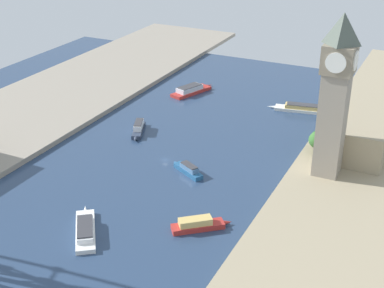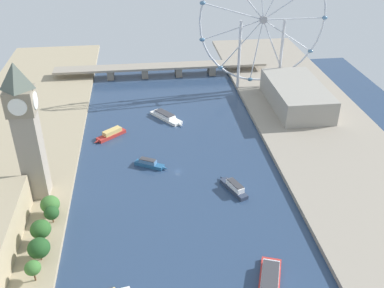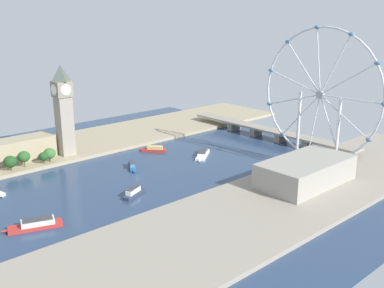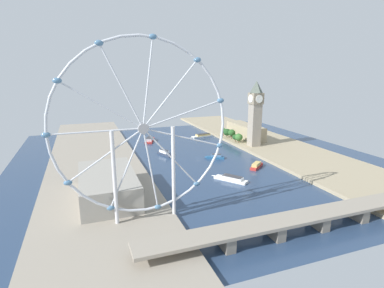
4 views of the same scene
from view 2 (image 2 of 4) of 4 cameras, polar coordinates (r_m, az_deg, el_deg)
ground_plane at (r=285.15m, az=-1.86°, el=-3.51°), size 388.91×388.91×0.00m
riverbank_left at (r=297.68m, az=-23.40°, el=-4.39°), size 90.00×520.00×3.00m
riverbank_right at (r=311.48m, az=18.63°, el=-1.75°), size 90.00×520.00×3.00m
clock_tower at (r=253.80m, az=-20.46°, el=1.64°), size 15.34×15.34×80.34m
tree_row_embankment at (r=237.04m, az=-18.55°, el=-10.25°), size 11.63×55.41×13.52m
ferris_wheel at (r=386.31m, az=9.12°, el=15.36°), size 109.38×3.20×113.34m
riverside_hall at (r=369.15m, az=13.27°, el=6.13°), size 39.84×76.24×18.57m
river_bridge at (r=430.31m, az=-3.94°, el=9.73°), size 200.91×16.43×10.33m
tour_boat_0 at (r=327.66m, az=-10.37°, el=1.27°), size 23.26×20.39×5.41m
tour_boat_1 at (r=267.68m, az=5.38°, el=-5.53°), size 13.97×26.08×6.30m
tour_boat_2 at (r=214.71m, az=9.93°, el=-17.03°), size 19.45×36.95×5.76m
tour_boat_4 at (r=348.61m, az=-3.39°, el=3.56°), size 25.17×31.67×4.87m
tour_boat_5 at (r=289.77m, az=-5.47°, el=-2.53°), size 21.99×14.05×5.37m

